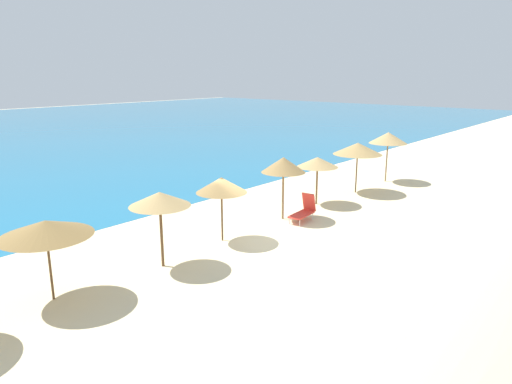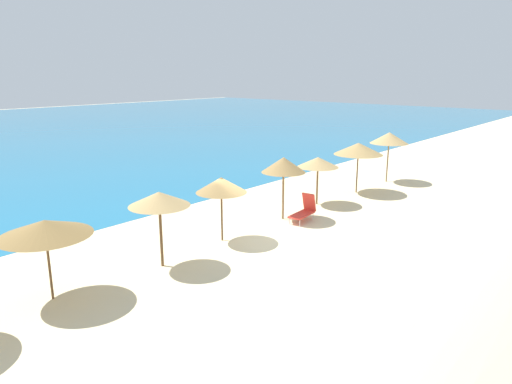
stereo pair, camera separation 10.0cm
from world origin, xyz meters
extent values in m
plane|color=beige|center=(0.00, 0.00, 0.00)|extent=(160.00, 160.00, 0.00)
cylinder|color=brown|center=(-7.73, 1.33, 1.05)|extent=(0.07, 0.07, 2.11)
cone|color=olive|center=(-7.73, 1.33, 2.19)|extent=(2.61, 2.61, 0.46)
cylinder|color=brown|center=(-4.11, 0.80, 1.15)|extent=(0.10, 0.10, 2.30)
cone|color=tan|center=(-4.11, 0.80, 2.38)|extent=(2.06, 2.06, 0.48)
cylinder|color=brown|center=(-0.96, 1.02, 1.05)|extent=(0.07, 0.07, 2.11)
cone|color=olive|center=(-0.96, 1.02, 2.26)|extent=(1.98, 1.98, 0.60)
cylinder|color=brown|center=(2.84, 0.91, 1.16)|extent=(0.09, 0.09, 2.31)
cone|color=olive|center=(2.84, 0.91, 2.50)|extent=(1.97, 1.97, 0.68)
cylinder|color=brown|center=(5.93, 1.11, 1.03)|extent=(0.09, 0.09, 2.05)
cone|color=tan|center=(5.93, 1.11, 2.15)|extent=(2.06, 2.06, 0.50)
cylinder|color=brown|center=(9.36, 0.76, 1.14)|extent=(0.07, 0.07, 2.28)
cone|color=#9E7F4C|center=(9.36, 0.76, 2.45)|extent=(2.65, 2.65, 0.63)
cylinder|color=brown|center=(12.96, 0.67, 1.24)|extent=(0.08, 0.08, 2.49)
cone|color=tan|center=(12.96, 0.67, 2.67)|extent=(2.25, 2.25, 0.67)
cube|color=red|center=(3.03, 0.01, 0.33)|extent=(1.46, 0.73, 0.07)
cube|color=red|center=(3.69, 0.07, 0.76)|extent=(0.34, 0.63, 0.84)
cylinder|color=silver|center=(2.40, 0.21, 0.15)|extent=(0.04, 0.04, 0.30)
cylinder|color=silver|center=(2.45, -0.31, 0.15)|extent=(0.04, 0.04, 0.30)
cylinder|color=silver|center=(3.60, 0.32, 0.15)|extent=(0.04, 0.04, 0.30)
cylinder|color=silver|center=(3.65, -0.19, 0.15)|extent=(0.04, 0.04, 0.30)
camera|label=1|loc=(-13.46, -11.27, 6.42)|focal=32.84mm
camera|label=2|loc=(-13.39, -11.35, 6.42)|focal=32.84mm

